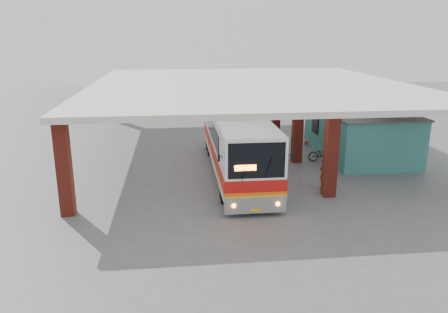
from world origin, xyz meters
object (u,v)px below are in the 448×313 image
object	(u,v)px
coach_bus	(236,141)
red_chair	(310,140)
motorcycle	(323,154)
pedestrian	(324,172)

from	to	relation	value
coach_bus	red_chair	size ratio (longest dim) A/B	14.87
motorcycle	pedestrian	distance (m)	5.05
coach_bus	red_chair	distance (m)	8.61
coach_bus	pedestrian	world-z (taller)	coach_bus
coach_bus	pedestrian	xyz separation A→B (m)	(4.22, -3.19, -1.02)
pedestrian	red_chair	bearing A→B (deg)	-144.09
coach_bus	red_chair	xyz separation A→B (m)	(6.23, 5.74, -1.51)
coach_bus	motorcycle	xyz separation A→B (m)	(5.83, 1.58, -1.43)
motorcycle	red_chair	size ratio (longest dim) A/B	2.09
motorcycle	red_chair	distance (m)	4.18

